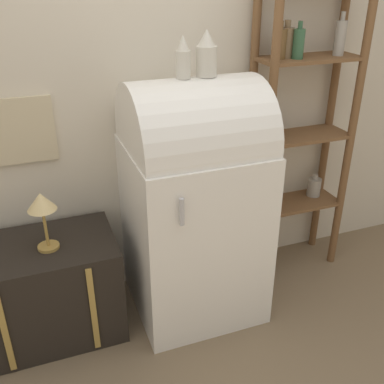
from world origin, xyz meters
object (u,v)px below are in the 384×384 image
(desk_lamp, at_px, (42,206))
(refrigerator, at_px, (194,199))
(vase_left, at_px, (183,59))
(vase_center, at_px, (206,55))
(suitcase_trunk, at_px, (46,290))

(desk_lamp, bearing_deg, refrigerator, -0.60)
(refrigerator, bearing_deg, vase_left, 171.61)
(vase_left, distance_m, desk_lamp, 1.00)
(refrigerator, distance_m, vase_center, 0.77)
(suitcase_trunk, bearing_deg, vase_left, -2.90)
(suitcase_trunk, bearing_deg, refrigerator, -3.25)
(suitcase_trunk, bearing_deg, desk_lamp, -38.67)
(suitcase_trunk, xyz_separation_m, desk_lamp, (0.05, -0.04, 0.53))
(vase_center, xyz_separation_m, desk_lamp, (-0.87, -0.01, -0.67))
(vase_left, bearing_deg, suitcase_trunk, 177.10)
(refrigerator, xyz_separation_m, desk_lamp, (-0.80, 0.01, 0.10))
(vase_center, bearing_deg, desk_lamp, -179.53)
(refrigerator, height_order, vase_center, vase_center)
(refrigerator, relative_size, suitcase_trunk, 1.77)
(vase_left, relative_size, desk_lamp, 0.64)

